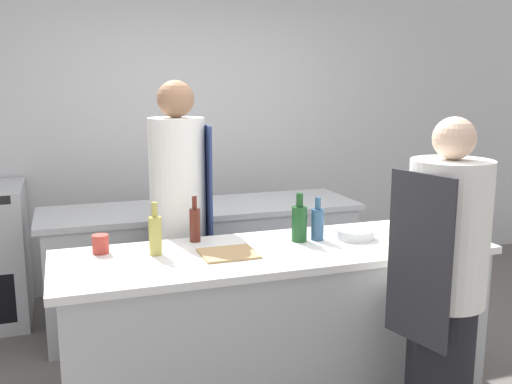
% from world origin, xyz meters
% --- Properties ---
extents(wall_back, '(8.00, 0.06, 2.80)m').
position_xyz_m(wall_back, '(0.00, 2.13, 1.40)').
color(wall_back, silver).
rests_on(wall_back, ground_plane).
extents(prep_counter, '(2.38, 0.75, 0.89)m').
position_xyz_m(prep_counter, '(0.00, 0.00, 0.44)').
color(prep_counter, '#B7BABC').
rests_on(prep_counter, ground_plane).
extents(pass_counter, '(2.32, 0.70, 0.89)m').
position_xyz_m(pass_counter, '(-0.13, 1.20, 0.44)').
color(pass_counter, '#B7BABC').
rests_on(pass_counter, ground_plane).
extents(chef_at_prep_near, '(0.43, 0.41, 1.63)m').
position_xyz_m(chef_at_prep_near, '(0.60, -0.66, 0.81)').
color(chef_at_prep_near, black).
rests_on(chef_at_prep_near, ground_plane).
extents(chef_at_stove, '(0.36, 0.34, 1.79)m').
position_xyz_m(chef_at_stove, '(-0.41, 0.64, 0.91)').
color(chef_at_stove, black).
rests_on(chef_at_stove, ground_plane).
extents(bottle_olive_oil, '(0.07, 0.07, 0.28)m').
position_xyz_m(bottle_olive_oil, '(-0.64, 0.10, 1.00)').
color(bottle_olive_oil, '#B2A84C').
rests_on(bottle_olive_oil, prep_counter).
extents(bottle_vinegar, '(0.09, 0.09, 0.28)m').
position_xyz_m(bottle_vinegar, '(0.17, 0.10, 1.00)').
color(bottle_vinegar, '#19471E').
rests_on(bottle_vinegar, prep_counter).
extents(bottle_wine, '(0.07, 0.07, 0.25)m').
position_xyz_m(bottle_wine, '(0.28, 0.09, 0.98)').
color(bottle_wine, '#2D5175').
rests_on(bottle_wine, prep_counter).
extents(bottle_cooking_oil, '(0.06, 0.06, 0.26)m').
position_xyz_m(bottle_cooking_oil, '(-0.39, 0.28, 0.99)').
color(bottle_cooking_oil, '#5B2319').
rests_on(bottle_cooking_oil, prep_counter).
extents(bowl_mixing_large, '(0.22, 0.22, 0.06)m').
position_xyz_m(bowl_mixing_large, '(0.50, 0.04, 0.91)').
color(bowl_mixing_large, '#B7BABC').
rests_on(bowl_mixing_large, prep_counter).
extents(bowl_prep_small, '(0.23, 0.23, 0.06)m').
position_xyz_m(bowl_prep_small, '(1.00, -0.22, 0.92)').
color(bowl_prep_small, navy).
rests_on(bowl_prep_small, prep_counter).
extents(cup, '(0.09, 0.09, 0.10)m').
position_xyz_m(cup, '(-0.91, 0.22, 0.94)').
color(cup, '#B2382D').
rests_on(cup, prep_counter).
extents(cutting_board, '(0.29, 0.26, 0.01)m').
position_xyz_m(cutting_board, '(-0.28, -0.02, 0.89)').
color(cutting_board, tan).
rests_on(cutting_board, prep_counter).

